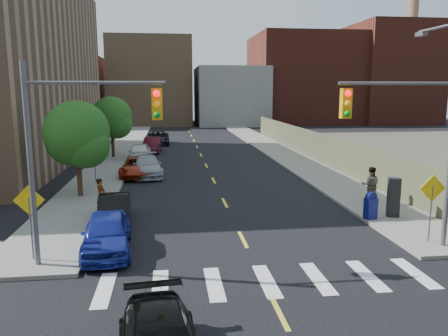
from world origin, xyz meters
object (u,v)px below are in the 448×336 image
object	(u,v)px
parked_car_black	(114,210)
mailbox	(371,206)
parked_car_blue	(107,233)
parked_car_red	(138,167)
parked_car_white	(140,153)
payphone	(394,197)
parked_car_maroon	(152,145)
pedestrian_east	(370,185)
pedestrian_west	(101,195)
parked_car_silver	(147,166)
parked_car_grey	(158,138)

from	to	relation	value
parked_car_black	mailbox	distance (m)	11.86
parked_car_blue	parked_car_red	world-z (taller)	parked_car_blue
parked_car_black	parked_car_white	xyz separation A→B (m)	(0.00, 17.81, 0.12)
mailbox	payphone	bearing A→B (deg)	-3.16
parked_car_maroon	pedestrian_east	size ratio (longest dim) A/B	2.30
parked_car_red	pedestrian_west	bearing A→B (deg)	-94.12
parked_car_red	parked_car_silver	size ratio (longest dim) A/B	0.98
parked_car_red	parked_car_grey	size ratio (longest dim) A/B	0.95
parked_car_grey	payphone	size ratio (longest dim) A/B	2.81
parked_car_blue	pedestrian_east	distance (m)	13.89
parked_car_red	parked_car_black	bearing A→B (deg)	-89.20
parked_car_red	pedestrian_east	bearing A→B (deg)	-34.89
parked_car_blue	parked_car_white	world-z (taller)	parked_car_white
parked_car_maroon	pedestrian_east	distance (m)	25.13
parked_car_maroon	parked_car_grey	world-z (taller)	parked_car_maroon
mailbox	pedestrian_west	size ratio (longest dim) A/B	0.76
parked_car_white	parked_car_maroon	size ratio (longest dim) A/B	1.01
parked_car_silver	mailbox	size ratio (longest dim) A/B	3.94
parked_car_black	parked_car_grey	bearing A→B (deg)	83.56
parked_car_blue	parked_car_red	distance (m)	14.86
parked_car_grey	pedestrian_east	size ratio (longest dim) A/B	2.66
parked_car_white	parked_car_grey	size ratio (longest dim) A/B	0.88
parked_car_white	pedestrian_west	size ratio (longest dim) A/B	2.70
pedestrian_east	pedestrian_west	bearing A→B (deg)	19.37
mailbox	pedestrian_west	distance (m)	12.88
parked_car_blue	parked_car_red	xyz separation A→B (m)	(0.18, 14.86, -0.06)
parked_car_black	parked_car_white	size ratio (longest dim) A/B	0.87
parked_car_silver	mailbox	distance (m)	16.59
parked_car_maroon	parked_car_black	bearing A→B (deg)	-88.22
parked_car_red	parked_car_maroon	world-z (taller)	parked_car_maroon
parked_car_black	pedestrian_east	distance (m)	13.14
parked_car_white	parked_car_maroon	xyz separation A→B (m)	(0.87, 5.65, -0.04)
parked_car_silver	parked_car_white	size ratio (longest dim) A/B	1.10
parked_car_white	mailbox	world-z (taller)	parked_car_white
parked_car_blue	parked_car_grey	size ratio (longest dim) A/B	0.84
pedestrian_east	parked_car_black	bearing A→B (deg)	25.69
payphone	parked_car_blue	bearing A→B (deg)	-149.70
parked_car_black	mailbox	size ratio (longest dim) A/B	3.11
parked_car_blue	parked_car_silver	world-z (taller)	parked_car_blue
parked_car_black	mailbox	world-z (taller)	mailbox
parked_car_red	pedestrian_east	size ratio (longest dim) A/B	2.51
parked_car_blue	payphone	xyz separation A→B (m)	(12.88, 2.69, 0.33)
pedestrian_west	parked_car_black	bearing A→B (deg)	-137.02
mailbox	parked_car_black	bearing A→B (deg)	159.46
parked_car_maroon	parked_car_red	bearing A→B (deg)	-88.61
parked_car_blue	payphone	size ratio (longest dim) A/B	2.36
parked_car_blue	parked_car_maroon	bearing A→B (deg)	83.86
parked_car_maroon	parked_car_grey	bearing A→B (deg)	90.14
parked_car_maroon	payphone	xyz separation A→B (m)	(12.16, -24.43, 0.33)
payphone	pedestrian_west	world-z (taller)	payphone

